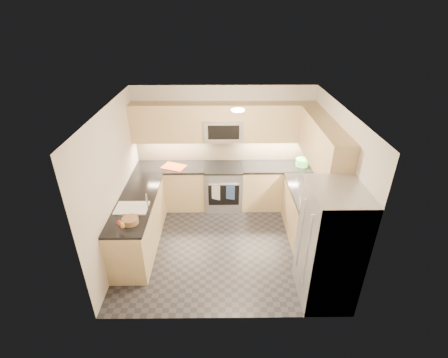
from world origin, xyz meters
The scene contains 37 objects.
floor centered at (0.00, 0.00, 0.00)m, with size 3.60×3.20×0.00m, color black.
ceiling centered at (0.00, 0.00, 2.50)m, with size 3.60×3.20×0.02m, color beige.
wall_back centered at (0.00, 1.60, 1.25)m, with size 3.60×0.02×2.50m, color beige.
wall_front centered at (0.00, -1.60, 1.25)m, with size 3.60×0.02×2.50m, color beige.
wall_left centered at (-1.80, 0.00, 1.25)m, with size 0.02×3.20×2.50m, color beige.
wall_right centered at (1.80, 0.00, 1.25)m, with size 0.02×3.20×2.50m, color beige.
base_cab_back_left centered at (-1.09, 1.30, 0.45)m, with size 1.42×0.60×0.90m, color tan.
base_cab_back_right centered at (1.09, 1.30, 0.45)m, with size 1.42×0.60×0.90m, color tan.
base_cab_right centered at (1.50, 0.15, 0.45)m, with size 0.60×1.70×0.90m, color tan.
base_cab_peninsula centered at (-1.50, 0.00, 0.45)m, with size 0.60×2.00×0.90m, color tan.
countertop_back_left centered at (-1.09, 1.30, 0.92)m, with size 1.42×0.63×0.04m, color black.
countertop_back_right centered at (1.09, 1.30, 0.92)m, with size 1.42×0.63×0.04m, color black.
countertop_right centered at (1.50, 0.15, 0.92)m, with size 0.63×1.70×0.04m, color black.
countertop_peninsula centered at (-1.50, 0.00, 0.92)m, with size 0.63×2.00×0.04m, color black.
upper_cab_back centered at (0.00, 1.43, 1.83)m, with size 3.60×0.35×0.75m, color tan.
upper_cab_right centered at (1.62, 0.28, 1.83)m, with size 0.35×1.95×0.75m, color tan.
backsplash_back centered at (0.00, 1.60, 1.20)m, with size 3.60×0.01×0.51m, color tan.
backsplash_right centered at (1.80, 0.45, 1.20)m, with size 0.01×2.30×0.51m, color tan.
gas_range centered at (0.00, 1.28, 0.46)m, with size 0.76×0.65×0.91m, color gray.
range_cooktop centered at (0.00, 1.28, 0.92)m, with size 0.76×0.65×0.03m, color black.
oven_door_glass centered at (0.00, 0.95, 0.45)m, with size 0.62×0.02×0.45m, color black.
oven_handle centered at (0.00, 0.93, 0.72)m, with size 0.02×0.02×0.60m, color #B2B5BA.
microwave centered at (0.00, 1.40, 1.70)m, with size 0.76×0.40×0.40m, color #A6AAAE.
microwave_door centered at (0.00, 1.20, 1.70)m, with size 0.60×0.01×0.28m, color black.
refrigerator centered at (1.45, -1.15, 0.90)m, with size 0.70×0.90×1.80m, color #A8A9B0.
fridge_handle_left centered at (1.08, -1.33, 0.95)m, with size 0.02×0.02×1.20m, color #B2B5BA.
fridge_handle_right centered at (1.08, -0.97, 0.95)m, with size 0.02×0.02×1.20m, color #B2B5BA.
sink_basin centered at (-1.50, -0.25, 0.88)m, with size 0.52×0.38×0.16m, color white.
faucet centered at (-1.24, -0.25, 1.08)m, with size 0.03×0.03×0.28m, color silver.
utensil_bowl centered at (1.60, 1.29, 1.01)m, with size 0.26×0.26×0.15m, color #52BA4F.
cutting_board centered at (-1.01, 1.25, 0.95)m, with size 0.46×0.32×0.01m, color red.
fruit_basket centered at (-1.42, -0.65, 0.98)m, with size 0.24×0.24×0.09m, color #946945.
fruit_apple centered at (-1.54, -0.80, 1.05)m, with size 0.08×0.08×0.08m, color red.
fruit_pear centered at (-1.49, -0.83, 1.05)m, with size 0.07×0.07×0.07m, color #65A345.
dish_towel_check centered at (-0.16, 0.91, 0.55)m, with size 0.17×0.01×0.33m, color white.
dish_towel_blue centered at (0.13, 0.91, 0.55)m, with size 0.17×0.01×0.33m, color #2E497E.
fruit_orange centered at (-1.46, -0.88, 1.05)m, with size 0.06×0.06×0.06m, color orange.
Camera 1 is at (-0.05, -4.65, 3.86)m, focal length 26.00 mm.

